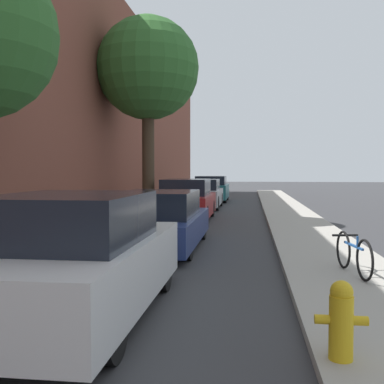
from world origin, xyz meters
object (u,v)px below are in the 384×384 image
parked_car_white (75,259)px  parked_car_red (187,201)px  bicycle (353,254)px  parked_car_teal (211,189)px  parked_car_navy (160,221)px  fire_hydrant (341,319)px  parked_car_silver (203,194)px  street_tree_far (148,70)px

parked_car_white → parked_car_red: bearing=90.8°
parked_car_white → bicycle: (3.83, 2.34, -0.27)m
parked_car_red → parked_car_teal: parked_car_red is taller
parked_car_red → bicycle: 9.78m
parked_car_teal → parked_car_red: bearing=-90.2°
parked_car_navy → fire_hydrant: (2.91, -6.35, -0.14)m
parked_car_silver → parked_car_teal: (-0.01, 4.91, 0.04)m
parked_car_red → bicycle: size_ratio=2.75×
street_tree_far → parked_car_navy: bearing=-74.9°
parked_car_navy → parked_car_teal: size_ratio=1.13×
parked_car_silver → parked_car_white: bearing=-89.7°
parked_car_white → fire_hydrant: (2.97, -1.22, -0.24)m
bicycle → parked_car_teal: bearing=93.3°
parked_car_white → street_tree_far: street_tree_far is taller
parked_car_navy → parked_car_silver: 11.50m
parked_car_white → street_tree_far: size_ratio=0.59×
parked_car_white → parked_car_silver: parked_car_white is taller
parked_car_navy → fire_hydrant: size_ratio=6.45×
fire_hydrant → parked_car_teal: bearing=97.7°
parked_car_teal → street_tree_far: bearing=-97.2°
parked_car_navy → parked_car_teal: 16.40m
parked_car_navy → street_tree_far: (-1.53, 5.66, 4.75)m
parked_car_white → parked_car_teal: bearing=90.3°
parked_car_silver → parked_car_teal: bearing=90.1°
street_tree_far → bicycle: (5.31, -8.45, -4.93)m
parked_car_silver → fire_hydrant: size_ratio=6.09×
parked_car_navy → fire_hydrant: parked_car_navy is taller
parked_car_teal → fire_hydrant: (3.08, -22.75, -0.22)m
parked_car_white → fire_hydrant: 3.22m
parked_car_silver → bicycle: bearing=-74.6°
parked_car_navy → parked_car_silver: (-0.15, 11.50, 0.04)m
parked_car_white → parked_car_silver: 16.62m
parked_car_silver → parked_car_navy: bearing=-89.2°
fire_hydrant → street_tree_far: bearing=110.3°
street_tree_far → fire_hydrant: (4.44, -12.01, -4.90)m
parked_car_navy → street_tree_far: bearing=105.1°
fire_hydrant → bicycle: bearing=76.4°
parked_car_red → parked_car_navy: bearing=-88.1°
bicycle → fire_hydrant: bearing=-111.9°
parked_car_red → fire_hydrant: 12.88m
parked_car_navy → parked_car_silver: size_ratio=1.06×
parked_car_silver → fire_hydrant: bearing=-80.2°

